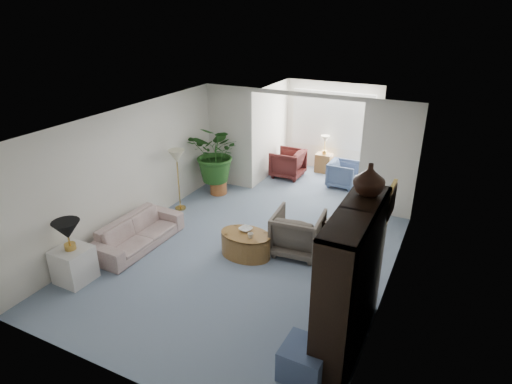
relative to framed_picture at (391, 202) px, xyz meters
The scene contains 26 objects.
floor 2.99m from the framed_picture, behind, with size 6.00×6.00×0.00m, color #7E8CA6.
sunroom_floor 5.16m from the framed_picture, 120.36° to the left, with size 2.60×2.60×0.00m, color #7E8CA6.
back_pier_left 5.37m from the framed_picture, 144.59° to the left, with size 1.20×0.12×2.50m, color silver.
back_pier_right 3.18m from the framed_picture, 100.24° to the left, with size 1.20×0.12×2.50m, color silver.
back_header 4.03m from the framed_picture, 128.43° to the left, with size 2.60×0.12×0.10m, color silver.
window_pane 5.83m from the framed_picture, 114.98° to the left, with size 2.20×0.02×1.50m, color white.
window_blinds 5.81m from the framed_picture, 115.11° to the left, with size 2.20×0.02×1.50m, color white.
framed_picture is the anchor object (origin of this frame).
sofa 4.67m from the framed_picture, behind, with size 1.89×0.74×0.55m, color beige.
end_table 5.13m from the framed_picture, 160.20° to the right, with size 0.54×0.54×0.60m, color silver.
table_lamp 4.99m from the framed_picture, 160.20° to the right, with size 0.44×0.44×0.30m, color black.
floor_lamp 4.89m from the framed_picture, 163.92° to the left, with size 0.36×0.36×0.28m, color beige.
coffee_table 2.88m from the framed_picture, behind, with size 0.95×0.95×0.45m, color olive.
coffee_bowl 2.82m from the framed_picture, behind, with size 0.23×0.23×0.06m, color silver.
coffee_cup 2.61m from the framed_picture, behind, with size 0.10×0.10×0.09m, color beige.
wingback_chair 2.25m from the framed_picture, 154.13° to the left, with size 0.86×0.89×0.81m, color #60574B.
side_table_dark 2.01m from the framed_picture, 130.92° to the left, with size 0.53×0.43×0.64m, color black.
entertainment_cabinet 1.30m from the framed_picture, 102.07° to the right, with size 0.48×1.80×2.00m, color black.
cabinet_urn 0.80m from the framed_picture, 111.79° to the right, with size 0.40×0.40×0.42m, color black.
ottoman 2.44m from the framed_picture, 105.83° to the right, with size 0.54×0.54×0.43m, color slate.
plant_pot 5.24m from the framed_picture, 150.38° to the left, with size 0.40×0.40×0.32m, color #9C582D.
house_plant 5.06m from the framed_picture, 150.38° to the left, with size 1.26×1.10×1.40m, color #23521C.
sunroom_chair_blue 4.83m from the framed_picture, 112.71° to the left, with size 0.69×0.71×0.64m, color slate.
sunroom_chair_maroon 5.55m from the framed_picture, 127.59° to the left, with size 0.78×0.80×0.73m, color #531C1C.
sunroom_table 5.81m from the framed_picture, 116.81° to the left, with size 0.42×0.33×0.52m, color olive.
shelf_clutter 1.55m from the framed_picture, 101.80° to the right, with size 0.30×1.01×1.06m.
Camera 1 is at (3.18, -5.83, 4.24)m, focal length 30.22 mm.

